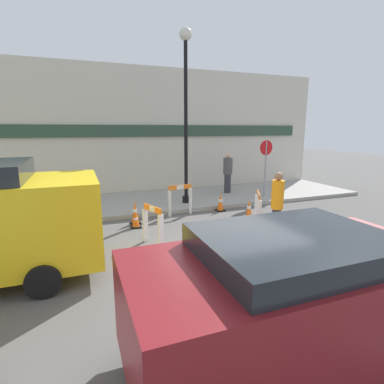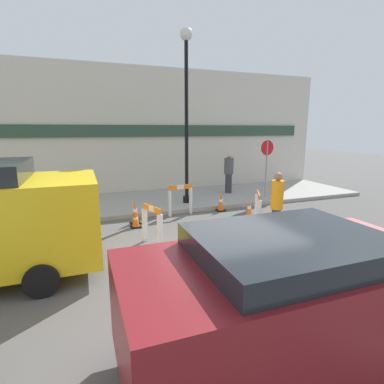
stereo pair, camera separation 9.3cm
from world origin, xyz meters
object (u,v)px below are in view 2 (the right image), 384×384
streetlamp_post (186,96)px  stop_sign (267,159)px  person_worker (277,204)px  parked_car_1 (285,294)px  person_pedestrian (229,172)px

streetlamp_post → stop_sign: 4.10m
stop_sign → person_worker: (-2.42, -4.08, -0.69)m
stop_sign → person_worker: stop_sign is taller
streetlamp_post → parked_car_1: (-1.51, -7.84, -3.05)m
person_pedestrian → parked_car_1: size_ratio=0.45×
stop_sign → parked_car_1: bearing=53.6°
person_worker → person_pedestrian: 5.48m
stop_sign → streetlamp_post: bearing=-7.0°
streetlamp_post → stop_sign: size_ratio=2.66×
stop_sign → person_pedestrian: stop_sign is taller
person_worker → person_pedestrian: person_pedestrian is taller
person_worker → person_pedestrian: (1.35, 5.31, 0.08)m
person_worker → parked_car_1: bearing=103.3°
person_pedestrian → person_worker: bearing=74.4°
stop_sign → person_worker: bearing=55.5°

